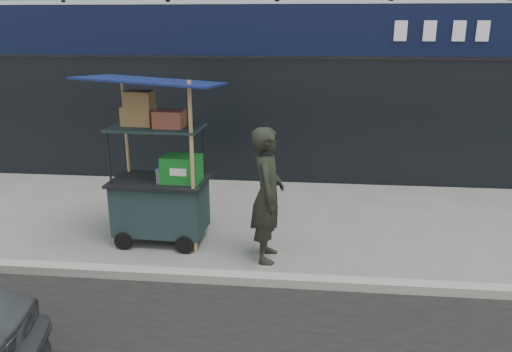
# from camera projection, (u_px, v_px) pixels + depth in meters

# --- Properties ---
(ground) EXTENTS (80.00, 80.00, 0.00)m
(ground) POSITION_uv_depth(u_px,v_px,m) (255.00, 276.00, 6.26)
(ground) COLOR slate
(ground) RESTS_ON ground
(curb) EXTENTS (80.00, 0.18, 0.12)m
(curb) POSITION_uv_depth(u_px,v_px,m) (253.00, 279.00, 6.06)
(curb) COLOR #96968E
(curb) RESTS_ON ground
(vendor_cart) EXTENTS (1.82, 1.33, 2.40)m
(vendor_cart) POSITION_uv_depth(u_px,v_px,m) (161.00, 185.00, 7.03)
(vendor_cart) COLOR black
(vendor_cart) RESTS_ON ground
(vendor_man) EXTENTS (0.44, 0.66, 1.80)m
(vendor_man) POSITION_uv_depth(u_px,v_px,m) (267.00, 195.00, 6.47)
(vendor_man) COLOR black
(vendor_man) RESTS_ON ground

